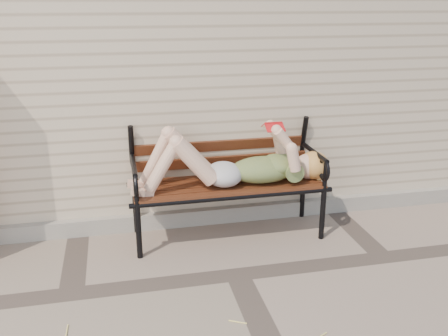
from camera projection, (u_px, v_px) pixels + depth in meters
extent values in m
plane|color=gray|center=(238.00, 274.00, 3.89)|extent=(80.00, 80.00, 0.00)
cube|color=#C3B198|center=(180.00, 44.00, 6.17)|extent=(8.00, 4.00, 3.00)
cube|color=#99968A|center=(213.00, 215.00, 4.76)|extent=(8.00, 0.10, 0.15)
cylinder|color=black|center=(139.00, 231.00, 4.07)|extent=(0.05, 0.05, 0.49)
cylinder|color=black|center=(135.00, 207.00, 4.52)|extent=(0.05, 0.05, 0.49)
cylinder|color=black|center=(323.00, 213.00, 4.39)|extent=(0.05, 0.05, 0.49)
cylinder|color=black|center=(303.00, 193.00, 4.84)|extent=(0.05, 0.05, 0.49)
cube|color=#552B16|center=(228.00, 185.00, 4.37)|extent=(1.65, 0.53, 0.03)
cylinder|color=black|center=(234.00, 197.00, 4.16)|extent=(1.74, 0.04, 0.04)
cylinder|color=black|center=(222.00, 178.00, 4.61)|extent=(1.74, 0.04, 0.04)
torus|color=black|center=(219.00, 115.00, 4.53)|extent=(0.30, 0.04, 0.30)
ellipsoid|color=#0A364B|center=(262.00, 170.00, 4.36)|extent=(0.59, 0.34, 0.23)
ellipsoid|color=#0A364B|center=(277.00, 164.00, 4.38)|extent=(0.28, 0.33, 0.17)
ellipsoid|color=#B4B4B9|center=(224.00, 174.00, 4.30)|extent=(0.33, 0.37, 0.21)
sphere|color=beige|center=(308.00, 166.00, 4.45)|extent=(0.24, 0.24, 0.24)
ellipsoid|color=#EDAA59|center=(314.00, 165.00, 4.46)|extent=(0.27, 0.28, 0.25)
cube|color=red|center=(273.00, 123.00, 4.25)|extent=(0.15, 0.02, 0.02)
cube|color=white|center=(275.00, 128.00, 4.21)|extent=(0.15, 0.09, 0.05)
cube|color=white|center=(272.00, 125.00, 4.30)|extent=(0.15, 0.09, 0.05)
cube|color=red|center=(275.00, 127.00, 4.21)|extent=(0.16, 0.10, 0.06)
cube|color=red|center=(272.00, 125.00, 4.30)|extent=(0.16, 0.10, 0.06)
cylinder|color=#E8D771|center=(22.00, 323.00, 3.30)|extent=(0.03, 0.19, 0.01)
cylinder|color=#E8D771|center=(188.00, 322.00, 3.32)|extent=(0.09, 0.16, 0.01)
cylinder|color=#E8D771|center=(147.00, 328.00, 3.25)|extent=(0.14, 0.04, 0.01)
cylinder|color=#E8D771|center=(200.00, 287.00, 3.71)|extent=(0.09, 0.09, 0.01)
cylinder|color=#E8D771|center=(266.00, 268.00, 3.97)|extent=(0.16, 0.09, 0.01)
cylinder|color=#E8D771|center=(300.00, 278.00, 3.83)|extent=(0.10, 0.13, 0.01)
cylinder|color=#E8D771|center=(170.00, 318.00, 3.36)|extent=(0.13, 0.03, 0.01)
cylinder|color=#E8D771|center=(221.00, 299.00, 3.56)|extent=(0.14, 0.03, 0.01)
cylinder|color=#E8D771|center=(232.00, 276.00, 3.86)|extent=(0.02, 0.11, 0.01)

